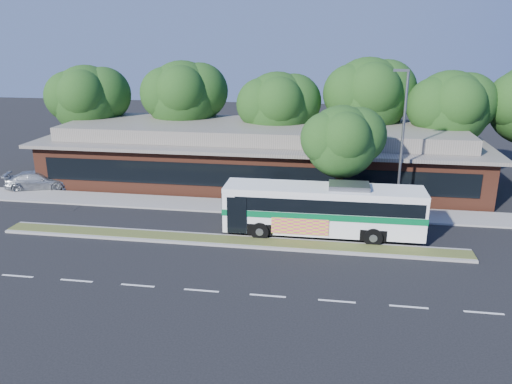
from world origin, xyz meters
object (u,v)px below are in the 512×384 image
transit_bus (324,206)px  sedan (38,180)px  sidewalk_tree (347,140)px  lamp_post (402,141)px

transit_bus → sedan: 21.89m
sedan → sidewalk_tree: bearing=-114.7°
lamp_post → sedan: (-25.50, 2.13, -4.24)m
sedan → sidewalk_tree: 22.82m
lamp_post → sedan: 25.93m
lamp_post → transit_bus: lamp_post is taller
transit_bus → sidewalk_tree: (1.15, 3.00, 3.22)m
lamp_post → sidewalk_tree: (-3.25, -0.60, 0.05)m
transit_bus → sidewalk_tree: bearing=68.5°
sedan → lamp_post: bearing=-112.5°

